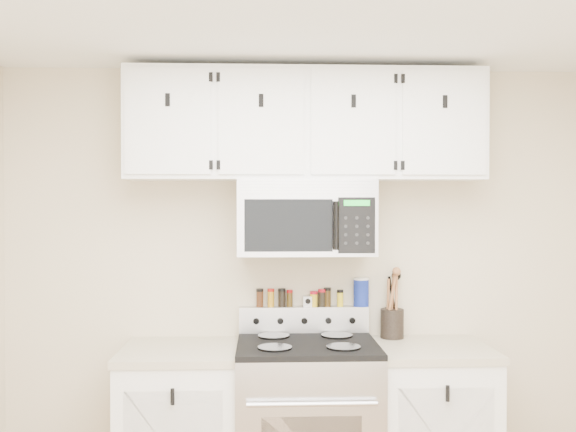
# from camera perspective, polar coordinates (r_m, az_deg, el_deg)

# --- Properties ---
(back_wall) EXTENTS (3.50, 0.01, 2.50)m
(back_wall) POSITION_cam_1_polar(r_m,az_deg,el_deg) (3.83, 1.38, -5.75)
(back_wall) COLOR beige
(back_wall) RESTS_ON floor
(range) EXTENTS (0.76, 0.65, 1.10)m
(range) POSITION_cam_1_polar(r_m,az_deg,el_deg) (3.69, 1.71, -18.19)
(range) COLOR #B7B7BA
(range) RESTS_ON floor
(base_cabinet_left) EXTENTS (0.64, 0.62, 0.92)m
(base_cabinet_left) POSITION_cam_1_polar(r_m,az_deg,el_deg) (3.74, -9.50, -18.36)
(base_cabinet_left) COLOR white
(base_cabinet_left) RESTS_ON floor
(base_cabinet_right) EXTENTS (0.64, 0.62, 0.92)m
(base_cabinet_right) POSITION_cam_1_polar(r_m,az_deg,el_deg) (3.83, 12.57, -17.90)
(base_cabinet_right) COLOR white
(base_cabinet_right) RESTS_ON floor
(microwave) EXTENTS (0.76, 0.44, 0.42)m
(microwave) POSITION_cam_1_polar(r_m,az_deg,el_deg) (3.61, 1.58, -0.11)
(microwave) COLOR #9E9EA3
(microwave) RESTS_ON back_wall
(upper_cabinets) EXTENTS (2.00, 0.35, 0.62)m
(upper_cabinets) POSITION_cam_1_polar(r_m,az_deg,el_deg) (3.67, 1.55, 8.05)
(upper_cabinets) COLOR white
(upper_cabinets) RESTS_ON back_wall
(utensil_crock) EXTENTS (0.14, 0.14, 0.39)m
(utensil_crock) POSITION_cam_1_polar(r_m,az_deg,el_deg) (3.85, 9.24, -9.20)
(utensil_crock) COLOR black
(utensil_crock) RESTS_ON base_cabinet_right
(kitchen_timer) EXTENTS (0.05, 0.05, 0.06)m
(kitchen_timer) POSITION_cam_1_polar(r_m,az_deg,el_deg) (3.81, 1.76, -7.59)
(kitchen_timer) COLOR silver
(kitchen_timer) RESTS_ON range
(salt_canister) EXTENTS (0.09, 0.09, 0.17)m
(salt_canister) POSITION_cam_1_polar(r_m,az_deg,el_deg) (3.84, 6.52, -6.72)
(salt_canister) COLOR navy
(salt_canister) RESTS_ON range
(spice_jar_0) EXTENTS (0.04, 0.04, 0.11)m
(spice_jar_0) POSITION_cam_1_polar(r_m,az_deg,el_deg) (3.80, -2.52, -7.26)
(spice_jar_0) COLOR #452310
(spice_jar_0) RESTS_ON range
(spice_jar_1) EXTENTS (0.04, 0.04, 0.11)m
(spice_jar_1) POSITION_cam_1_polar(r_m,az_deg,el_deg) (3.80, -1.53, -7.27)
(spice_jar_1) COLOR #C68B17
(spice_jar_1) RESTS_ON range
(spice_jar_2) EXTENTS (0.04, 0.04, 0.11)m
(spice_jar_2) POSITION_cam_1_polar(r_m,az_deg,el_deg) (3.80, -0.55, -7.25)
(spice_jar_2) COLOR black
(spice_jar_2) RESTS_ON range
(spice_jar_3) EXTENTS (0.04, 0.04, 0.10)m
(spice_jar_3) POSITION_cam_1_polar(r_m,az_deg,el_deg) (3.80, 0.15, -7.31)
(spice_jar_3) COLOR #3E2E0F
(spice_jar_3) RESTS_ON range
(spice_jar_4) EXTENTS (0.05, 0.05, 0.09)m
(spice_jar_4) POSITION_cam_1_polar(r_m,az_deg,el_deg) (3.81, 2.30, -7.36)
(spice_jar_4) COLOR gold
(spice_jar_4) RESTS_ON range
(spice_jar_5) EXTENTS (0.05, 0.05, 0.10)m
(spice_jar_5) POSITION_cam_1_polar(r_m,az_deg,el_deg) (3.82, 3.05, -7.26)
(spice_jar_5) COLOR black
(spice_jar_5) RESTS_ON range
(spice_jar_6) EXTENTS (0.04, 0.04, 0.11)m
(spice_jar_6) POSITION_cam_1_polar(r_m,az_deg,el_deg) (3.82, 3.51, -7.20)
(spice_jar_6) COLOR #38260D
(spice_jar_6) RESTS_ON range
(spice_jar_7) EXTENTS (0.04, 0.04, 0.10)m
(spice_jar_7) POSITION_cam_1_polar(r_m,az_deg,el_deg) (3.83, 4.66, -7.28)
(spice_jar_7) COLOR yellow
(spice_jar_7) RESTS_ON range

